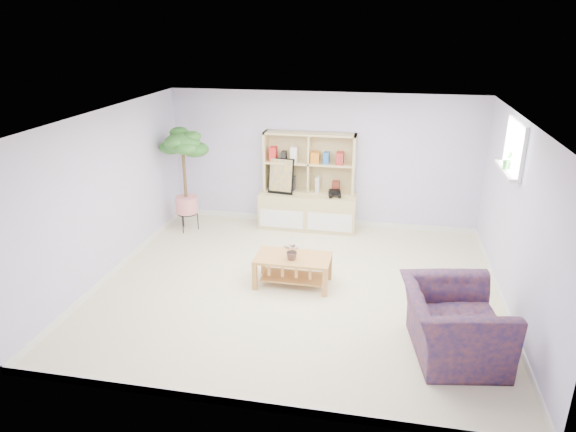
% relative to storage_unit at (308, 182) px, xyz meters
% --- Properties ---
extents(floor, '(5.50, 5.00, 0.01)m').
position_rel_storage_unit_xyz_m(floor, '(0.21, -2.24, -0.86)').
color(floor, beige).
rests_on(floor, ground).
extents(ceiling, '(5.50, 5.00, 0.01)m').
position_rel_storage_unit_xyz_m(ceiling, '(0.21, -2.24, 1.54)').
color(ceiling, silver).
rests_on(ceiling, walls).
extents(walls, '(5.51, 5.01, 2.40)m').
position_rel_storage_unit_xyz_m(walls, '(0.21, -2.24, 0.34)').
color(walls, silver).
rests_on(walls, floor).
extents(baseboard, '(5.50, 5.00, 0.10)m').
position_rel_storage_unit_xyz_m(baseboard, '(0.21, -2.24, -0.81)').
color(baseboard, white).
rests_on(baseboard, floor).
extents(window, '(0.10, 0.98, 0.68)m').
position_rel_storage_unit_xyz_m(window, '(2.94, -1.64, 1.14)').
color(window, silver).
rests_on(window, walls).
extents(window_sill, '(0.14, 1.00, 0.04)m').
position_rel_storage_unit_xyz_m(window_sill, '(2.88, -1.64, 0.82)').
color(window_sill, white).
rests_on(window_sill, walls).
extents(storage_unit, '(1.72, 0.58, 1.72)m').
position_rel_storage_unit_xyz_m(storage_unit, '(0.00, 0.00, 0.00)').
color(storage_unit, '#D2B983').
rests_on(storage_unit, floor).
extents(poster, '(0.47, 0.17, 0.64)m').
position_rel_storage_unit_xyz_m(poster, '(-0.48, -0.06, 0.10)').
color(poster, yellow).
rests_on(poster, storage_unit).
extents(toy_truck, '(0.32, 0.25, 0.15)m').
position_rel_storage_unit_xyz_m(toy_truck, '(0.48, -0.10, -0.14)').
color(toy_truck, black).
rests_on(toy_truck, storage_unit).
extents(coffee_table, '(1.05, 0.58, 0.43)m').
position_rel_storage_unit_xyz_m(coffee_table, '(0.13, -2.17, -0.64)').
color(coffee_table, '#B58640').
rests_on(coffee_table, floor).
extents(table_plant, '(0.28, 0.25, 0.26)m').
position_rel_storage_unit_xyz_m(table_plant, '(0.14, -2.25, -0.30)').
color(table_plant, '#17541D').
rests_on(table_plant, coffee_table).
extents(floor_tree, '(0.86, 0.86, 1.83)m').
position_rel_storage_unit_xyz_m(floor_tree, '(-2.09, -0.52, 0.06)').
color(floor_tree, '#21721E').
rests_on(floor_tree, floor).
extents(armchair, '(1.22, 1.35, 0.88)m').
position_rel_storage_unit_xyz_m(armchair, '(2.17, -3.44, -0.42)').
color(armchair, '#13184F').
rests_on(armchair, floor).
extents(sill_plant, '(0.14, 0.11, 0.25)m').
position_rel_storage_unit_xyz_m(sill_plant, '(2.88, -1.63, 0.96)').
color(sill_plant, '#21721E').
rests_on(sill_plant, window_sill).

